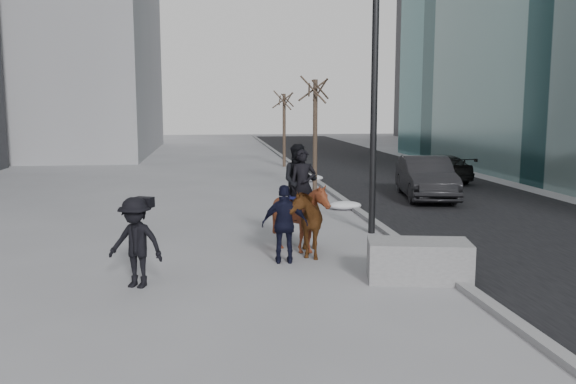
{
  "coord_description": "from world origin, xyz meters",
  "views": [
    {
      "loc": [
        -1.76,
        -12.62,
        3.5
      ],
      "look_at": [
        0.0,
        1.2,
        1.5
      ],
      "focal_mm": 38.0,
      "sensor_mm": 36.0,
      "label": 1
    }
  ],
  "objects": [
    {
      "name": "mounted_left",
      "position": [
        0.39,
        1.33,
        0.92
      ],
      "size": [
        0.98,
        1.96,
        2.47
      ],
      "color": "#47260E",
      "rests_on": "ground"
    },
    {
      "name": "snow_piles",
      "position": [
        2.7,
        6.89,
        0.16
      ],
      "size": [
        1.3,
        16.85,
        0.33
      ],
      "color": "silver",
      "rests_on": "ground"
    },
    {
      "name": "mounted_right",
      "position": [
        0.33,
        1.53,
        1.03
      ],
      "size": [
        1.54,
        1.69,
        2.58
      ],
      "color": "#45200D",
      "rests_on": "ground"
    },
    {
      "name": "planter",
      "position": [
        2.34,
        -1.16,
        0.4
      ],
      "size": [
        2.17,
        1.38,
        0.8
      ],
      "primitive_type": "cube",
      "rotation": [
        0.0,
        0.0,
        -0.2
      ],
      "color": "gray",
      "rests_on": "ground"
    },
    {
      "name": "road",
      "position": [
        7.0,
        10.0,
        0.01
      ],
      "size": [
        8.0,
        90.0,
        0.01
      ],
      "primitive_type": "cube",
      "color": "black",
      "rests_on": "ground"
    },
    {
      "name": "camera_crew",
      "position": [
        -3.22,
        -0.91,
        0.89
      ],
      "size": [
        1.3,
        1.05,
        1.75
      ],
      "color": "black",
      "rests_on": "ground"
    },
    {
      "name": "ground",
      "position": [
        0.0,
        0.0,
        0.0
      ],
      "size": [
        120.0,
        120.0,
        0.0
      ],
      "primitive_type": "plane",
      "color": "gray",
      "rests_on": "ground"
    },
    {
      "name": "car_far",
      "position": [
        8.53,
        14.14,
        0.62
      ],
      "size": [
        2.43,
        4.54,
        1.25
      ],
      "primitive_type": "imported",
      "rotation": [
        0.0,
        0.0,
        3.31
      ],
      "color": "black",
      "rests_on": "ground"
    },
    {
      "name": "curb",
      "position": [
        3.0,
        10.0,
        0.06
      ],
      "size": [
        0.25,
        90.0,
        0.12
      ],
      "primitive_type": "cube",
      "color": "gray",
      "rests_on": "ground"
    },
    {
      "name": "lamppost",
      "position": [
        2.6,
        3.67,
        4.99
      ],
      "size": [
        0.25,
        2.99,
        9.09
      ],
      "color": "black",
      "rests_on": "ground"
    },
    {
      "name": "tree_far",
      "position": [
        2.4,
        21.73,
        2.28
      ],
      "size": [
        1.2,
        1.2,
        4.57
      ],
      "primitive_type": null,
      "color": "#3B2E22",
      "rests_on": "ground"
    },
    {
      "name": "feeder",
      "position": [
        -0.15,
        0.53,
        0.88
      ],
      "size": [
        1.07,
        0.9,
        1.75
      ],
      "color": "black",
      "rests_on": "ground"
    },
    {
      "name": "car_near",
      "position": [
        6.24,
        9.19,
        0.79
      ],
      "size": [
        2.43,
        5.0,
        1.58
      ],
      "primitive_type": "imported",
      "rotation": [
        0.0,
        0.0,
        -0.16
      ],
      "color": "black",
      "rests_on": "ground"
    },
    {
      "name": "tree_near",
      "position": [
        2.4,
        11.45,
        2.49
      ],
      "size": [
        1.2,
        1.2,
        4.99
      ],
      "primitive_type": null,
      "color": "#362B1F",
      "rests_on": "ground"
    }
  ]
}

